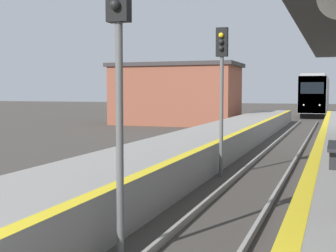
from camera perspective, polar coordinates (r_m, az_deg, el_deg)
The scene contains 4 objects.
train at distance 54.90m, azimuth 17.54°, elevation 3.61°, with size 2.63×17.21×4.42m.
signal_near at distance 7.49m, azimuth -6.03°, elevation 8.48°, with size 0.36×0.31×4.71m.
signal_mid at distance 14.93m, azimuth 6.56°, elevation 6.39°, with size 0.36×0.31×4.71m.
station_building at distance 37.95m, azimuth 0.96°, elevation 3.94°, with size 10.26×5.52×4.93m.
Camera 1 is at (2.11, -2.21, 2.73)m, focal length 50.00 mm.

